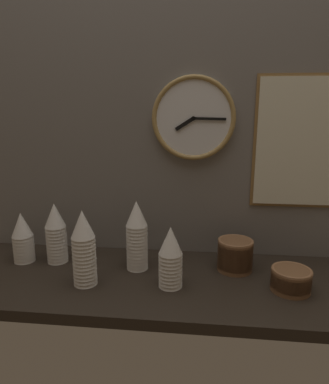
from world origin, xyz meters
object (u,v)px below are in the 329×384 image
object	(u,v)px
bowl_stack_right	(235,254)
bowl_stack_far_right	(291,279)
menu_board	(302,143)
wall_clock	(193,118)
cup_stack_center_left	(84,248)
cup_stack_far_left	(23,237)
cup_stack_center	(137,235)
cup_stack_left	(56,233)
cup_stack_center_right	(170,257)

from	to	relation	value
bowl_stack_right	bowl_stack_far_right	bearing A→B (deg)	-38.04
bowl_stack_right	menu_board	world-z (taller)	menu_board
bowl_stack_right	wall_clock	world-z (taller)	wall_clock
wall_clock	cup_stack_center_left	bearing A→B (deg)	-139.30
cup_stack_center_left	cup_stack_far_left	size ratio (longest dim) A/B	1.33
wall_clock	cup_stack_far_left	bearing A→B (deg)	-166.87
cup_stack_center	bowl_stack_right	size ratio (longest dim) A/B	2.01
cup_stack_center_left	bowl_stack_right	size ratio (longest dim) A/B	2.01
cup_stack_left	wall_clock	world-z (taller)	wall_clock
cup_stack_center	bowl_stack_far_right	bearing A→B (deg)	-11.26
cup_stack_left	wall_clock	xyz separation A→B (cm)	(54.85, 14.83, 45.66)
cup_stack_center_left	bowl_stack_far_right	world-z (taller)	cup_stack_center_left
cup_stack_center_left	bowl_stack_far_right	bearing A→B (deg)	2.49
cup_stack_center_right	bowl_stack_far_right	size ratio (longest dim) A/B	1.62
cup_stack_center	cup_stack_left	size ratio (longest dim) A/B	1.11
cup_stack_center	bowl_stack_right	bearing A→B (deg)	4.27
cup_stack_far_left	bowl_stack_far_right	distance (cm)	105.39
cup_stack_left	menu_board	world-z (taller)	menu_board
cup_stack_far_left	bowl_stack_far_right	bearing A→B (deg)	-6.92
cup_stack_left	cup_stack_center_right	size ratio (longest dim) A/B	1.12
cup_stack_far_left	cup_stack_left	bearing A→B (deg)	4.95
wall_clock	menu_board	distance (cm)	44.32
cup_stack_center	wall_clock	size ratio (longest dim) A/B	0.82
menu_board	cup_stack_center_left	bearing A→B (deg)	-157.82
bowl_stack_far_right	cup_stack_center_left	bearing A→B (deg)	-177.51
cup_stack_center	menu_board	size ratio (longest dim) A/B	0.52
cup_stack_center_left	cup_stack_far_left	world-z (taller)	cup_stack_center_left
wall_clock	menu_board	xyz separation A→B (cm)	(43.29, 0.89, -9.44)
cup_stack_left	cup_stack_center_right	xyz separation A→B (cm)	(48.55, -15.40, -1.36)
cup_stack_far_left	bowl_stack_far_right	xyz separation A→B (cm)	(104.44, -12.67, -6.21)
cup_stack_center	cup_stack_left	world-z (taller)	cup_stack_center
cup_stack_left	bowl_stack_right	size ratio (longest dim) A/B	1.81
bowl_stack_right	menu_board	bearing A→B (deg)	31.20
cup_stack_center	cup_stack_left	xyz separation A→B (cm)	(-34.17, 2.66, -1.36)
cup_stack_center_left	menu_board	xyz separation A→B (cm)	(80.34, 32.75, 34.85)
cup_stack_center_left	bowl_stack_right	distance (cm)	57.86
cup_stack_left	wall_clock	bearing A→B (deg)	15.13
cup_stack_center	cup_stack_left	distance (cm)	34.30
cup_stack_center_right	bowl_stack_right	bearing A→B (deg)	33.05
cup_stack_center_left	cup_stack_left	size ratio (longest dim) A/B	1.11
cup_stack_left	cup_stack_center_right	bearing A→B (deg)	-17.59
cup_stack_center	menu_board	distance (cm)	75.12
cup_stack_center_left	cup_stack_center_right	bearing A→B (deg)	3.05
cup_stack_left	cup_stack_center	bearing A→B (deg)	-4.45
cup_stack_center_left	wall_clock	bearing A→B (deg)	40.70
cup_stack_center	cup_stack_center_left	size ratio (longest dim) A/B	1.00
bowl_stack_far_right	menu_board	bearing A→B (deg)	75.57
menu_board	cup_stack_center_right	bearing A→B (deg)	-147.89
bowl_stack_far_right	wall_clock	world-z (taller)	wall_clock
bowl_stack_right	wall_clock	xyz separation A→B (cm)	(-17.68, 14.63, 51.72)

